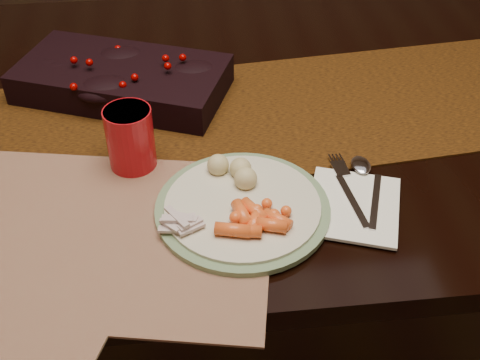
{
  "coord_description": "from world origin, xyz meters",
  "views": [
    {
      "loc": [
        -0.1,
        -0.97,
        1.38
      ],
      "look_at": [
        -0.02,
        -0.29,
        0.8
      ],
      "focal_mm": 45.0,
      "sensor_mm": 36.0,
      "label": 1
    }
  ],
  "objects": [
    {
      "name": "red_cup",
      "position": [
        -0.19,
        -0.18,
        0.81
      ],
      "size": [
        0.1,
        0.1,
        0.11
      ],
      "primitive_type": "cylinder",
      "rotation": [
        0.0,
        0.0,
        0.34
      ],
      "color": "#B00E14",
      "rests_on": "placemat_main"
    },
    {
      "name": "table_runner",
      "position": [
        0.05,
        -0.05,
        0.75
      ],
      "size": [
        1.86,
        0.55,
        0.0
      ],
      "primitive_type": "cube",
      "rotation": [
        0.0,
        0.0,
        0.1
      ],
      "color": "#331D08",
      "rests_on": "dining_table"
    },
    {
      "name": "baby_carrots",
      "position": [
        -0.01,
        -0.35,
        0.78
      ],
      "size": [
        0.12,
        0.11,
        0.02
      ],
      "primitive_type": null,
      "rotation": [
        0.0,
        0.0,
        0.26
      ],
      "color": "#FF6021",
      "rests_on": "dinner_plate"
    },
    {
      "name": "mashed_potatoes",
      "position": [
        -0.03,
        -0.25,
        0.79
      ],
      "size": [
        0.09,
        0.08,
        0.05
      ],
      "primitive_type": null,
      "rotation": [
        0.0,
        0.0,
        -0.0
      ],
      "color": "tan",
      "rests_on": "dinner_plate"
    },
    {
      "name": "turkey_shreds",
      "position": [
        -0.12,
        -0.35,
        0.78
      ],
      "size": [
        0.08,
        0.07,
        0.02
      ],
      "primitive_type": null,
      "rotation": [
        0.0,
        0.0,
        -0.13
      ],
      "color": "beige",
      "rests_on": "dinner_plate"
    },
    {
      "name": "placemat_main",
      "position": [
        -0.22,
        -0.33,
        0.75
      ],
      "size": [
        0.54,
        0.44,
        0.0
      ],
      "primitive_type": "cube",
      "rotation": [
        0.0,
        0.0,
        -0.19
      ],
      "color": "#8A5C47",
      "rests_on": "dining_table"
    },
    {
      "name": "spoon",
      "position": [
        0.18,
        -0.29,
        0.76
      ],
      "size": [
        0.08,
        0.16,
        0.0
      ],
      "primitive_type": null,
      "rotation": [
        0.0,
        0.0,
        -0.35
      ],
      "color": "silver",
      "rests_on": "napkin"
    },
    {
      "name": "fork",
      "position": [
        0.15,
        -0.29,
        0.76
      ],
      "size": [
        0.04,
        0.16,
        0.0
      ],
      "primitive_type": null,
      "rotation": [
        0.0,
        0.0,
        0.11
      ],
      "color": "silver",
      "rests_on": "napkin"
    },
    {
      "name": "centerpiece",
      "position": [
        -0.21,
        0.05,
        0.79
      ],
      "size": [
        0.44,
        0.33,
        0.08
      ],
      "primitive_type": null,
      "rotation": [
        0.0,
        0.0,
        -0.38
      ],
      "color": "black",
      "rests_on": "table_runner"
    },
    {
      "name": "napkin",
      "position": [
        0.15,
        -0.32,
        0.76
      ],
      "size": [
        0.18,
        0.19,
        0.01
      ],
      "primitive_type": "cube",
      "rotation": [
        0.0,
        0.0,
        -0.34
      ],
      "color": "white",
      "rests_on": "placemat_main"
    },
    {
      "name": "dining_table",
      "position": [
        0.0,
        0.0,
        0.38
      ],
      "size": [
        1.8,
        1.0,
        0.75
      ],
      "primitive_type": "cube",
      "color": "black",
      "rests_on": "floor"
    },
    {
      "name": "dinner_plate",
      "position": [
        -0.02,
        -0.31,
        0.76
      ],
      "size": [
        0.27,
        0.27,
        0.01
      ],
      "primitive_type": "cylinder",
      "rotation": [
        0.0,
        0.0,
        -0.0
      ],
      "color": "beige",
      "rests_on": "placemat_main"
    },
    {
      "name": "floor",
      "position": [
        0.0,
        0.0,
        0.0
      ],
      "size": [
        5.0,
        5.0,
        0.0
      ],
      "primitive_type": "plane",
      "color": "black",
      "rests_on": "ground"
    }
  ]
}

